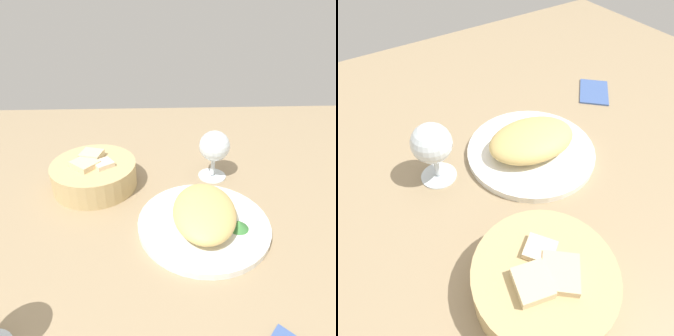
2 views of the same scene
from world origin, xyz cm
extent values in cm
cube|color=#9B8462|center=(0.00, 0.00, -1.00)|extent=(140.00, 140.00, 2.00)
cylinder|color=white|center=(2.94, -7.92, 0.70)|extent=(25.72, 25.72, 1.40)
ellipsoid|color=tan|center=(2.94, -7.92, 3.85)|extent=(18.80, 13.70, 4.90)
cone|color=#3B7F3B|center=(0.84, -14.23, 2.24)|extent=(4.03, 4.03, 1.69)
cylinder|color=tan|center=(18.46, 15.58, 2.98)|extent=(19.45, 19.45, 5.95)
cube|color=beige|center=(21.05, 16.19, 5.17)|extent=(5.38, 5.72, 4.78)
cube|color=beige|center=(17.27, 17.06, 4.59)|extent=(7.10, 7.16, 5.32)
cube|color=beige|center=(17.35, 13.02, 4.96)|extent=(5.31, 5.41, 4.05)
cylinder|color=silver|center=(21.28, -12.62, 0.30)|extent=(6.75, 6.75, 0.60)
cylinder|color=silver|center=(21.28, -12.62, 2.69)|extent=(1.00, 1.00, 4.18)
sphere|color=silver|center=(21.28, -12.62, 8.43)|extent=(7.29, 7.29, 7.29)
cube|color=#3E5A9A|center=(-24.13, -17.20, 0.40)|extent=(12.67, 12.78, 0.80)
camera|label=1|loc=(-42.88, 0.87, 41.61)|focal=33.02mm
camera|label=2|loc=(32.63, 27.79, 44.10)|focal=33.19mm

